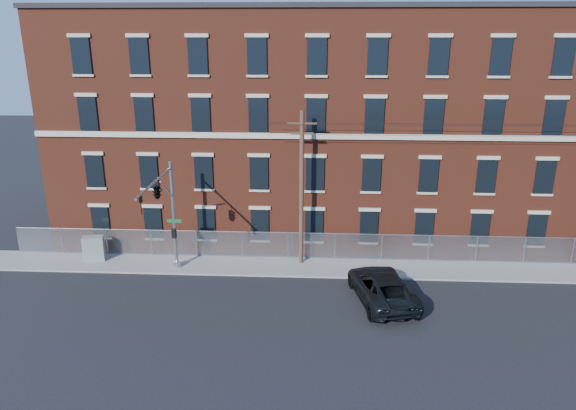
{
  "coord_description": "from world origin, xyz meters",
  "views": [
    {
      "loc": [
        2.8,
        -26.23,
        14.45
      ],
      "look_at": [
        1.23,
        4.0,
        4.61
      ],
      "focal_mm": 32.71,
      "sensor_mm": 36.0,
      "label": 1
    }
  ],
  "objects_px": {
    "utility_pole_near": "(302,186)",
    "utility_cabinet": "(94,248)",
    "pickup_truck": "(382,287)",
    "traffic_signal_mast": "(161,200)"
  },
  "relations": [
    {
      "from": "utility_pole_near",
      "to": "utility_cabinet",
      "type": "distance_m",
      "value": 14.43
    },
    {
      "from": "traffic_signal_mast",
      "to": "utility_cabinet",
      "type": "xyz_separation_m",
      "value": [
        -5.75,
        3.03,
        -4.43
      ]
    },
    {
      "from": "pickup_truck",
      "to": "traffic_signal_mast",
      "type": "bearing_deg",
      "value": -17.83
    },
    {
      "from": "traffic_signal_mast",
      "to": "pickup_truck",
      "type": "distance_m",
      "value": 13.58
    },
    {
      "from": "traffic_signal_mast",
      "to": "pickup_truck",
      "type": "xyz_separation_m",
      "value": [
        12.72,
        -1.36,
        -4.54
      ]
    },
    {
      "from": "traffic_signal_mast",
      "to": "pickup_truck",
      "type": "relative_size",
      "value": 1.15
    },
    {
      "from": "pickup_truck",
      "to": "utility_pole_near",
      "type": "bearing_deg",
      "value": -57.05
    },
    {
      "from": "traffic_signal_mast",
      "to": "pickup_truck",
      "type": "height_order",
      "value": "traffic_signal_mast"
    },
    {
      "from": "utility_pole_near",
      "to": "traffic_signal_mast",
      "type": "bearing_deg",
      "value": -156.86
    },
    {
      "from": "pickup_truck",
      "to": "utility_cabinet",
      "type": "relative_size",
      "value": 3.65
    }
  ]
}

